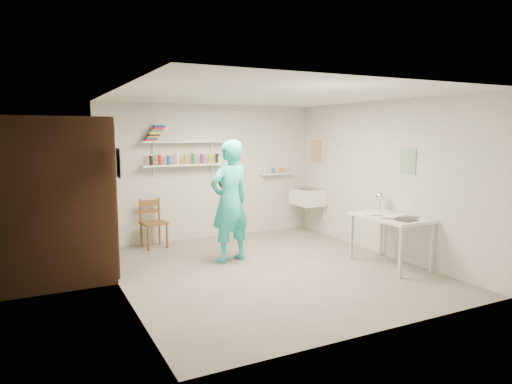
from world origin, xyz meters
name	(u,v)px	position (x,y,z in m)	size (l,w,h in m)	color
floor	(269,270)	(0.00, 0.00, -0.01)	(4.00, 4.50, 0.02)	slate
ceiling	(269,95)	(0.00, 0.00, 2.41)	(4.00, 4.50, 0.02)	silver
wall_back	(210,172)	(0.00, 2.26, 1.20)	(4.00, 0.02, 2.40)	silver
wall_front	(384,209)	(0.00, -2.26, 1.20)	(4.00, 0.02, 2.40)	silver
wall_left	(118,193)	(-2.01, 0.00, 1.20)	(0.02, 4.50, 2.40)	silver
wall_right	(382,178)	(2.01, 0.00, 1.20)	(0.02, 4.50, 2.40)	silver
doorway_recess	(107,199)	(-1.99, 1.05, 1.00)	(0.02, 0.90, 2.00)	black
corridor_box	(50,198)	(-2.70, 1.05, 1.05)	(1.40, 1.50, 2.10)	brown
door_lintel	(105,122)	(-1.97, 1.05, 2.05)	(0.06, 1.05, 0.10)	brown
door_jamb_near	(114,203)	(-1.97, 0.55, 1.00)	(0.06, 0.10, 2.00)	brown
door_jamb_far	(103,194)	(-1.97, 1.55, 1.00)	(0.06, 0.10, 2.00)	brown
shelf_lower	(185,165)	(-0.50, 2.13, 1.35)	(1.50, 0.22, 0.03)	white
shelf_upper	(185,142)	(-0.50, 2.13, 1.75)	(1.50, 0.22, 0.03)	white
ledge_shelf	(277,174)	(1.35, 2.17, 1.12)	(0.70, 0.14, 0.03)	white
poster_left	(118,163)	(-1.99, 0.05, 1.55)	(0.01, 0.28, 0.36)	#334C7F
poster_right_a	(316,151)	(1.99, 1.80, 1.55)	(0.01, 0.34, 0.42)	#995933
poster_right_b	(408,161)	(1.99, -0.55, 1.50)	(0.01, 0.30, 0.38)	#3F724C
belfast_sink	(308,197)	(1.75, 1.70, 0.70)	(0.48, 0.60, 0.30)	white
man	(230,201)	(-0.31, 0.63, 0.90)	(0.66, 0.43, 1.80)	#2AD2CA
wall_clock	(227,180)	(-0.26, 0.85, 1.20)	(0.32, 0.32, 0.04)	#CCCB8B
wooden_chair	(154,223)	(-1.13, 1.95, 0.41)	(0.38, 0.37, 0.82)	brown
work_table	(390,241)	(1.64, -0.62, 0.36)	(0.65, 1.09, 0.73)	white
desk_lamp	(380,196)	(1.82, -0.18, 0.95)	(0.14, 0.14, 0.14)	silver
spray_cans	(185,159)	(-0.50, 2.13, 1.45)	(1.31, 0.06, 0.17)	black
book_stack	(155,133)	(-1.02, 2.13, 1.89)	(0.34, 0.14, 0.25)	red
ledge_pots	(277,170)	(1.35, 2.17, 1.18)	(0.48, 0.07, 0.09)	silver
papers	(391,215)	(1.64, -0.62, 0.74)	(0.30, 0.22, 0.02)	silver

